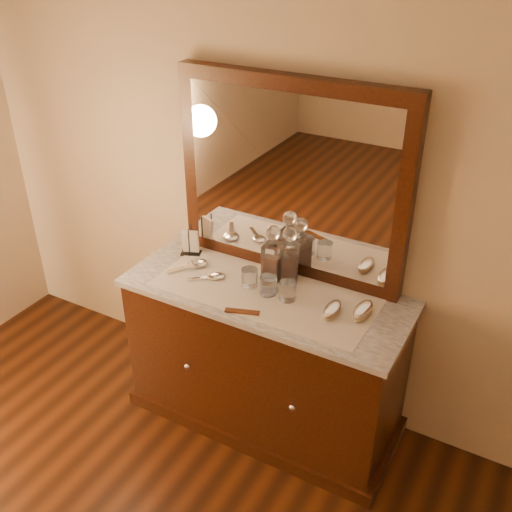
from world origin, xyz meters
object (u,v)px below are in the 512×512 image
(pin_dish, at_px, (271,290))
(brush_near, at_px, (332,310))
(comb, at_px, (242,312))
(decanter_left, at_px, (273,259))
(hand_mirror_outer, at_px, (194,265))
(brush_far, at_px, (363,311))
(hand_mirror_inner, at_px, (213,277))
(napkin_rack, at_px, (191,243))
(decanter_right, at_px, (289,260))
(dresser_cabinet, at_px, (265,359))
(mirror_frame, at_px, (291,180))

(pin_dish, relative_size, brush_near, 0.47)
(comb, distance_m, decanter_left, 0.35)
(hand_mirror_outer, bearing_deg, brush_far, 1.35)
(decanter_left, xyz_separation_m, hand_mirror_inner, (-0.27, -0.15, -0.11))
(comb, distance_m, hand_mirror_inner, 0.34)
(napkin_rack, relative_size, hand_mirror_outer, 0.73)
(decanter_right, bearing_deg, dresser_cabinet, -110.71)
(decanter_right, relative_size, hand_mirror_outer, 1.32)
(decanter_left, bearing_deg, hand_mirror_inner, -151.10)
(comb, relative_size, napkin_rack, 1.00)
(hand_mirror_outer, height_order, hand_mirror_inner, hand_mirror_outer)
(brush_near, bearing_deg, mirror_frame, 143.27)
(decanter_right, bearing_deg, decanter_left, -156.72)
(napkin_rack, relative_size, decanter_right, 0.55)
(hand_mirror_inner, bearing_deg, mirror_frame, 44.08)
(dresser_cabinet, height_order, brush_near, brush_near)
(comb, bearing_deg, napkin_rack, 127.63)
(mirror_frame, bearing_deg, comb, -90.90)
(pin_dish, distance_m, hand_mirror_inner, 0.32)
(pin_dish, xyz_separation_m, hand_mirror_outer, (-0.46, 0.01, 0.00))
(napkin_rack, distance_m, hand_mirror_inner, 0.29)
(mirror_frame, xyz_separation_m, decanter_right, (0.05, -0.10, -0.38))
(comb, bearing_deg, hand_mirror_inner, 127.73)
(mirror_frame, bearing_deg, hand_mirror_outer, -152.33)
(dresser_cabinet, relative_size, mirror_frame, 1.17)
(decanter_left, bearing_deg, brush_near, -19.74)
(dresser_cabinet, bearing_deg, hand_mirror_outer, 178.14)
(napkin_rack, relative_size, hand_mirror_inner, 0.94)
(brush_far, bearing_deg, dresser_cabinet, -175.77)
(dresser_cabinet, height_order, brush_far, brush_far)
(brush_near, bearing_deg, hand_mirror_outer, 177.14)
(dresser_cabinet, distance_m, hand_mirror_inner, 0.54)
(decanter_right, bearing_deg, hand_mirror_inner, -152.31)
(pin_dish, relative_size, comb, 0.44)
(pin_dish, xyz_separation_m, comb, (-0.03, -0.23, -0.00))
(napkin_rack, xyz_separation_m, brush_near, (0.89, -0.15, -0.04))
(comb, bearing_deg, dresser_cabinet, 68.90)
(comb, xyz_separation_m, decanter_right, (0.06, 0.36, 0.11))
(dresser_cabinet, distance_m, mirror_frame, 0.97)
(pin_dish, distance_m, napkin_rack, 0.57)
(dresser_cabinet, distance_m, comb, 0.50)
(dresser_cabinet, bearing_deg, hand_mirror_inner, -173.03)
(dresser_cabinet, height_order, hand_mirror_inner, hand_mirror_inner)
(pin_dish, height_order, decanter_right, decanter_right)
(comb, xyz_separation_m, hand_mirror_outer, (-0.43, 0.23, 0.01))
(pin_dish, bearing_deg, dresser_cabinet, -165.10)
(decanter_right, height_order, hand_mirror_inner, decanter_right)
(mirror_frame, xyz_separation_m, brush_near, (0.36, -0.27, -0.48))
(brush_far, bearing_deg, brush_near, -154.03)
(comb, distance_m, brush_far, 0.56)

